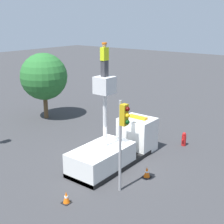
# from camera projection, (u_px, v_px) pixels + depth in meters

# --- Properties ---
(ground_plane) EXTENTS (120.00, 120.00, 0.00)m
(ground_plane) POSITION_uv_depth(u_px,v_px,m) (111.00, 165.00, 18.13)
(ground_plane) COLOR #38383A
(bucket_truck) EXTENTS (6.42, 2.17, 5.26)m
(bucket_truck) POSITION_uv_depth(u_px,v_px,m) (116.00, 148.00, 18.28)
(bucket_truck) COLOR black
(bucket_truck) RESTS_ON ground
(worker) EXTENTS (0.40, 0.26, 1.75)m
(worker) POSITION_uv_depth(u_px,v_px,m) (105.00, 60.00, 15.97)
(worker) COLOR #38383D
(worker) RESTS_ON bucket_truck
(traffic_light_pole) EXTENTS (0.34, 0.57, 4.61)m
(traffic_light_pole) POSITION_uv_depth(u_px,v_px,m) (123.00, 129.00, 14.41)
(traffic_light_pole) COLOR gray
(traffic_light_pole) RESTS_ON ground
(fire_hydrant) EXTENTS (0.53, 0.29, 0.94)m
(fire_hydrant) POSITION_uv_depth(u_px,v_px,m) (184.00, 139.00, 20.73)
(fire_hydrant) COLOR red
(fire_hydrant) RESTS_ON ground
(traffic_cone_rear) EXTENTS (0.40, 0.40, 0.58)m
(traffic_cone_rear) POSITION_uv_depth(u_px,v_px,m) (66.00, 198.00, 14.30)
(traffic_cone_rear) COLOR black
(traffic_cone_rear) RESTS_ON ground
(traffic_cone_curbside) EXTENTS (0.43, 0.43, 0.60)m
(traffic_cone_curbside) POSITION_uv_depth(u_px,v_px,m) (147.00, 172.00, 16.63)
(traffic_cone_curbside) COLOR black
(traffic_cone_curbside) RESTS_ON ground
(tree_left_bg) EXTENTS (3.86, 3.86, 5.50)m
(tree_left_bg) POSITION_uv_depth(u_px,v_px,m) (44.00, 77.00, 25.64)
(tree_left_bg) COLOR brown
(tree_left_bg) RESTS_ON ground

